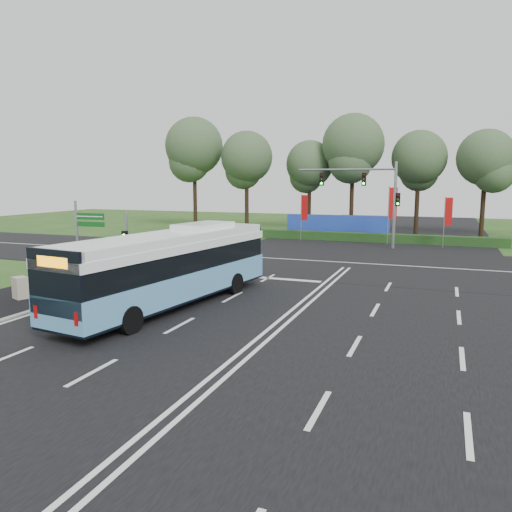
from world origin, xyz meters
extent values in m
plane|color=#234B19|center=(0.00, 0.00, 0.00)|extent=(120.00, 120.00, 0.00)
cube|color=black|center=(0.00, 0.00, 0.02)|extent=(20.00, 120.00, 0.04)
cube|color=black|center=(0.00, 12.00, 0.03)|extent=(120.00, 14.00, 0.05)
cube|color=black|center=(-12.50, -3.00, 0.03)|extent=(5.00, 18.00, 0.06)
cube|color=gray|center=(-10.10, -3.00, 0.06)|extent=(0.25, 18.00, 0.12)
cube|color=#5394C2|center=(-5.11, -2.49, 1.09)|extent=(4.14, 12.41, 1.12)
cube|color=black|center=(-5.11, -2.49, 0.58)|extent=(4.10, 12.34, 0.30)
cube|color=black|center=(-5.11, -2.49, 2.10)|extent=(4.01, 12.21, 0.96)
cube|color=white|center=(-5.11, -2.49, 2.71)|extent=(4.14, 12.41, 0.36)
cube|color=white|center=(-5.11, -2.49, 3.06)|extent=(4.02, 11.92, 0.36)
cube|color=white|center=(-4.77, 0.02, 3.37)|extent=(2.02, 3.23, 0.25)
cube|color=black|center=(-5.91, -8.47, 2.15)|extent=(2.45, 0.45, 2.23)
cube|color=orange|center=(-5.92, -8.51, 2.86)|extent=(1.42, 0.25, 0.36)
cylinder|color=black|center=(-5.82, 1.09, 0.53)|extent=(0.42, 1.08, 1.06)
cylinder|color=black|center=(-3.47, 0.77, 0.53)|extent=(0.42, 1.08, 1.06)
cylinder|color=black|center=(-6.80, -6.15, 0.53)|extent=(0.42, 1.08, 1.06)
cylinder|color=black|center=(-4.44, -6.47, 0.53)|extent=(0.42, 1.08, 1.06)
cylinder|color=gray|center=(-10.26, 1.65, 1.88)|extent=(0.15, 0.15, 3.76)
cube|color=black|center=(-10.26, 1.47, 2.58)|extent=(0.32, 0.23, 0.43)
sphere|color=#19F233|center=(-10.26, 1.37, 2.58)|extent=(0.15, 0.15, 0.15)
cylinder|color=gray|center=(-11.76, -0.51, 2.24)|extent=(0.13, 0.13, 4.47)
cube|color=#0E4F18|center=(-10.92, -0.47, 3.69)|extent=(1.68, 0.12, 0.34)
cube|color=#0E4F18|center=(-10.92, -0.47, 3.30)|extent=(1.68, 0.12, 0.25)
cube|color=white|center=(-10.92, -0.51, 3.69)|extent=(1.56, 0.07, 0.04)
cube|color=#A59B85|center=(-12.36, -3.79, 0.54)|extent=(0.80, 0.74, 1.08)
cylinder|color=gray|center=(-6.50, 23.13, 2.15)|extent=(0.07, 0.07, 4.30)
cube|color=#AE0F0E|center=(-6.19, 23.15, 3.06)|extent=(0.57, 0.08, 2.29)
cylinder|color=gray|center=(1.25, 23.20, 2.52)|extent=(0.08, 0.08, 5.03)
cube|color=#AE0F0E|center=(1.61, 23.29, 3.58)|extent=(0.66, 0.19, 2.68)
cylinder|color=gray|center=(5.79, 22.37, 2.12)|extent=(0.07, 0.07, 4.24)
cube|color=#AE0F0E|center=(6.10, 22.38, 3.01)|extent=(0.57, 0.06, 2.26)
cylinder|color=gray|center=(2.00, 20.50, 3.50)|extent=(0.24, 0.24, 7.00)
cylinder|color=gray|center=(-2.00, 20.50, 6.40)|extent=(8.00, 0.16, 0.16)
cube|color=black|center=(-0.50, 20.50, 5.60)|extent=(0.32, 0.28, 1.05)
cube|color=black|center=(-4.00, 20.50, 5.60)|extent=(0.32, 0.28, 1.05)
cube|color=black|center=(2.25, 20.50, 4.00)|extent=(0.32, 0.28, 1.05)
cube|color=#153412|center=(0.00, 24.50, 0.40)|extent=(22.00, 1.20, 0.80)
cube|color=#203FB2|center=(-4.00, 27.00, 1.10)|extent=(10.00, 0.30, 2.20)
cylinder|color=black|center=(-21.36, 30.68, 4.46)|extent=(0.44, 0.44, 8.92)
sphere|color=#395330|center=(-21.36, 30.68, 9.39)|extent=(6.57, 6.57, 6.57)
cylinder|color=black|center=(-14.82, 30.47, 3.83)|extent=(0.44, 0.44, 7.66)
sphere|color=#395330|center=(-14.82, 30.47, 8.06)|extent=(5.65, 5.65, 5.65)
cylinder|color=black|center=(-8.29, 32.67, 3.47)|extent=(0.44, 0.44, 6.95)
sphere|color=#395330|center=(-8.29, 32.67, 7.31)|extent=(5.12, 5.12, 5.12)
cylinder|color=black|center=(-3.50, 32.03, 4.37)|extent=(0.44, 0.44, 8.74)
sphere|color=#395330|center=(-3.50, 32.03, 9.20)|extent=(6.44, 6.44, 6.44)
cylinder|color=black|center=(3.06, 32.64, 3.71)|extent=(0.44, 0.44, 7.42)
sphere|color=#395330|center=(3.06, 32.64, 7.81)|extent=(5.47, 5.47, 5.47)
cylinder|color=black|center=(9.17, 31.80, 3.64)|extent=(0.44, 0.44, 7.29)
sphere|color=#395330|center=(9.17, 31.80, 7.67)|extent=(5.37, 5.37, 5.37)
camera|label=1|loc=(5.90, -21.02, 5.45)|focal=35.00mm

